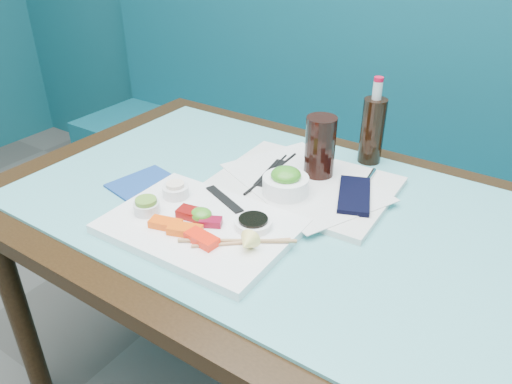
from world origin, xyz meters
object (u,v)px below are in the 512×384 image
Objects in this scene: seaweed_bowl at (286,185)px; cola_glass at (320,147)px; dining_table at (273,235)px; serving_tray at (304,185)px; booth_bench at (385,194)px; sashimi_plate at (201,226)px; cola_bottle_body at (372,131)px; blue_napkin at (147,186)px.

seaweed_bowl is 0.71× the size of cola_glass.
serving_tray is at bearing 78.33° from dining_table.
booth_bench is 7.49× the size of sashimi_plate.
cola_glass reaches higher than serving_tray.
booth_bench is at bearing 100.96° from cola_bottle_body.
cola_glass is at bearing 38.87° from blue_napkin.
blue_napkin is (-0.40, -0.45, -0.09)m from cola_bottle_body.
serving_tray reaches higher than blue_napkin.
booth_bench is 0.83m from serving_tray.
cola_glass is 0.87× the size of cola_bottle_body.
serving_tray is at bearing -88.28° from booth_bench.
sashimi_plate is 0.37m from cola_glass.
cola_glass is (0.03, 0.16, 0.19)m from dining_table.
cola_bottle_body is (0.07, 0.23, 0.08)m from serving_tray.
dining_table is 7.81× the size of cola_bottle_body.
sashimi_plate is at bearing -107.93° from cola_bottle_body.
dining_table is at bearing -101.20° from cola_glass.
cola_glass is 0.19m from cola_bottle_body.
booth_bench reaches higher than sashimi_plate.
cola_glass is (0.02, 0.13, 0.06)m from seaweed_bowl.
cola_glass is at bearing -87.29° from booth_bench.
booth_bench is 2.14× the size of dining_table.
sashimi_plate is at bearing -111.38° from dining_table.
cola_glass is at bearing -110.16° from cola_bottle_body.
booth_bench is at bearing 90.00° from dining_table.
cola_glass reaches higher than sashimi_plate.
booth_bench is 0.91m from seaweed_bowl.
serving_tray is 2.73× the size of cola_glass.
booth_bench reaches higher than seaweed_bowl.
dining_table is 3.27× the size of serving_tray.
dining_table is at bearing -105.98° from cola_bottle_body.
serving_tray is (0.02, -0.73, 0.39)m from booth_bench.
booth_bench is 16.73× the size of cola_bottle_body.
seaweed_bowl is at bearing 67.57° from sashimi_plate.
sashimi_plate is 2.56× the size of cola_glass.
blue_napkin is at bearing -131.91° from cola_bottle_body.
seaweed_bowl is at bearing 24.21° from blue_napkin.
dining_table is 0.15m from serving_tray.
dining_table is 0.25m from cola_glass.
serving_tray is 0.40m from blue_napkin.
blue_napkin is at bearing -160.01° from dining_table.
dining_table is 0.22m from sashimi_plate.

